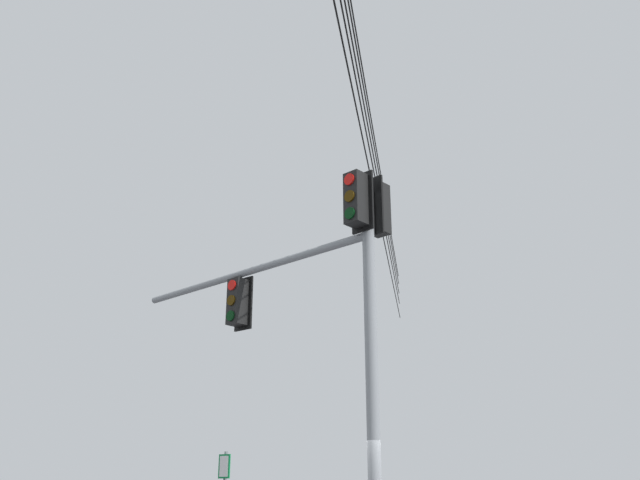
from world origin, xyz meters
TOP-DOWN VIEW (x-y plane):
  - signal_mast_assembly at (0.42, 0.25)m, footprint 6.08×2.51m
  - overhead_wire_span at (-0.25, -0.47)m, footprint 6.22×23.04m

SIDE VIEW (x-z plane):
  - signal_mast_assembly at x=0.42m, z-range 1.48..8.29m
  - overhead_wire_span at x=-0.25m, z-range 7.07..9.06m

